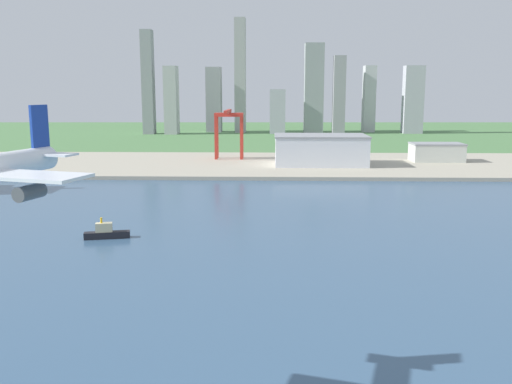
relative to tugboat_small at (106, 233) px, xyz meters
name	(u,v)px	position (x,y,z in m)	size (l,w,h in m)	color
ground_plane	(224,227)	(42.70, 19.76, -2.33)	(2400.00, 2400.00, 0.00)	#4C7946
water_bay	(207,274)	(42.70, -40.24, -2.26)	(840.00, 360.00, 0.15)	#385675
industrial_pier	(245,164)	(42.70, 209.76, -1.08)	(840.00, 140.00, 2.50)	#A79F8C
tugboat_small	(106,233)	(0.00, 0.00, 0.00)	(17.15, 6.97, 8.06)	black
port_crane_red	(229,124)	(28.89, 231.76, 27.76)	(22.21, 43.30, 38.54)	#B72D23
warehouse_main	(320,150)	(97.55, 200.74, 10.92)	(66.36, 41.26, 21.45)	silver
warehouse_annex	(437,152)	(187.64, 223.01, 7.07)	(38.57, 22.59, 13.76)	silver
distant_skyline	(278,93)	(70.42, 546.68, 50.45)	(364.79, 67.04, 149.88)	gray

